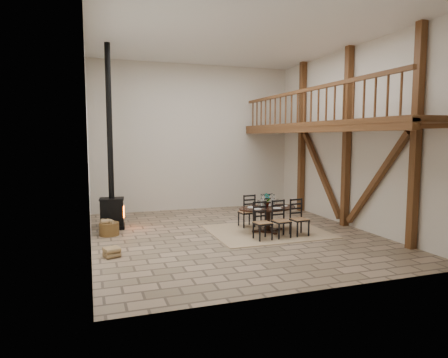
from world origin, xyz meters
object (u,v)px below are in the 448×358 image
object	(u,v)px
wood_stove	(111,188)
dining_table	(269,219)
log_stack	(112,252)
log_basket	(109,228)

from	to	relation	value
wood_stove	dining_table	bearing A→B (deg)	-19.54
dining_table	log_stack	xyz separation A→B (m)	(-4.07, -0.91, -0.27)
wood_stove	log_basket	xyz separation A→B (m)	(-0.12, -0.76, -0.94)
dining_table	log_basket	bearing A→B (deg)	160.86
dining_table	wood_stove	xyz separation A→B (m)	(-3.90, 1.82, 0.75)
log_basket	dining_table	bearing A→B (deg)	-14.79
log_basket	log_stack	world-z (taller)	log_basket
wood_stove	log_stack	distance (m)	2.92
wood_stove	log_stack	xyz separation A→B (m)	(-0.17, -2.73, -1.02)
dining_table	log_basket	size ratio (longest dim) A/B	3.74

